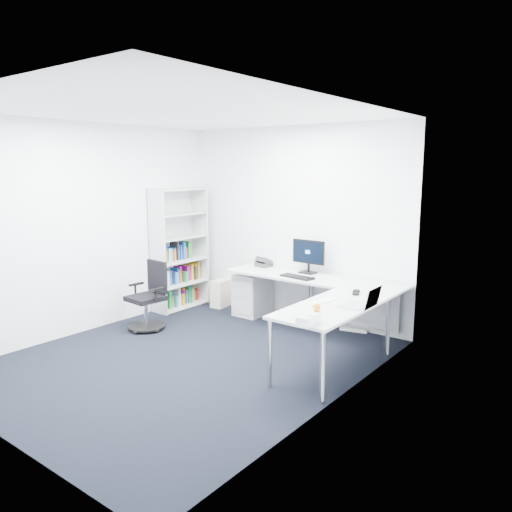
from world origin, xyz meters
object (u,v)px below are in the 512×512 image
Objects in this scene: task_chair at (145,296)px; l_desk at (298,309)px; monitor at (308,256)px; bookshelf at (179,249)px; laptop at (355,295)px.

l_desk is at bearing 34.62° from task_chair.
monitor reaches higher than l_desk.
task_chair reaches higher than l_desk.
laptop is at bearing -11.51° from bookshelf.
laptop is at bearing -40.83° from monitor.
task_chair is at bearing -150.50° from l_desk.
task_chair is 1.85× the size of monitor.
l_desk is 1.35× the size of bookshelf.
bookshelf is 2.06m from monitor.
monitor is at bearing 137.34° from laptop.
bookshelf is 3.32m from laptop.
laptop is at bearing -29.59° from l_desk.
task_chair is at bearing -67.96° from bookshelf.
l_desk is at bearing -1.32° from bookshelf.
monitor reaches higher than laptop.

